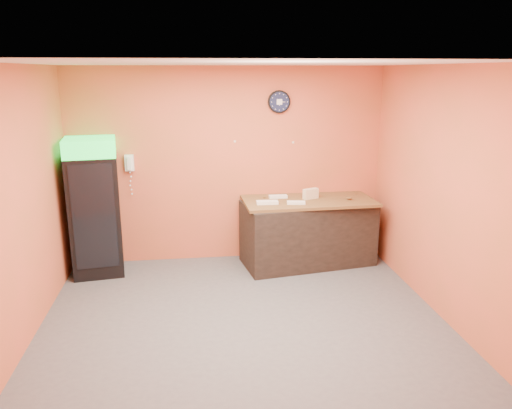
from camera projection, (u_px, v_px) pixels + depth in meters
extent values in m
plane|color=#47474C|center=(244.00, 319.00, 5.66)|extent=(4.50, 4.50, 0.00)
cube|color=#DE573E|center=(228.00, 166.00, 7.22)|extent=(4.50, 0.02, 2.80)
cube|color=#DE573E|center=(21.00, 207.00, 5.02)|extent=(0.02, 4.00, 2.80)
cube|color=#DE573E|center=(442.00, 193.00, 5.58)|extent=(0.02, 4.00, 2.80)
cube|color=white|center=(242.00, 63.00, 4.94)|extent=(4.50, 4.00, 0.02)
cube|color=black|center=(96.00, 215.00, 6.80)|extent=(0.74, 0.74, 1.64)
cube|color=#1BE940|center=(90.00, 147.00, 6.55)|extent=(0.74, 0.74, 0.23)
cube|color=black|center=(87.00, 217.00, 6.46)|extent=(0.54, 0.09, 1.41)
cube|color=black|center=(308.00, 233.00, 7.21)|extent=(1.94, 1.10, 0.92)
cylinder|color=black|center=(279.00, 102.00, 7.05)|extent=(0.32, 0.05, 0.32)
cylinder|color=#0F1433|center=(279.00, 102.00, 7.02)|extent=(0.28, 0.01, 0.28)
cube|color=white|center=(280.00, 102.00, 7.02)|extent=(0.08, 0.00, 0.08)
cube|color=white|center=(129.00, 163.00, 6.98)|extent=(0.12, 0.07, 0.23)
cube|color=white|center=(129.00, 163.00, 6.93)|extent=(0.05, 0.04, 0.19)
cube|color=brown|center=(309.00, 201.00, 7.08)|extent=(1.88, 0.97, 0.04)
cube|color=beige|center=(311.00, 197.00, 7.11)|extent=(0.24, 0.16, 0.05)
cube|color=beige|center=(311.00, 194.00, 7.10)|extent=(0.24, 0.16, 0.05)
cube|color=beige|center=(311.00, 190.00, 7.09)|extent=(0.24, 0.16, 0.05)
cube|color=white|center=(267.00, 202.00, 6.84)|extent=(0.30, 0.13, 0.04)
cube|color=white|center=(296.00, 203.00, 6.84)|extent=(0.26, 0.14, 0.04)
cube|color=white|center=(278.00, 197.00, 7.16)|extent=(0.26, 0.11, 0.04)
cylinder|color=silver|center=(313.00, 194.00, 7.24)|extent=(0.07, 0.07, 0.07)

